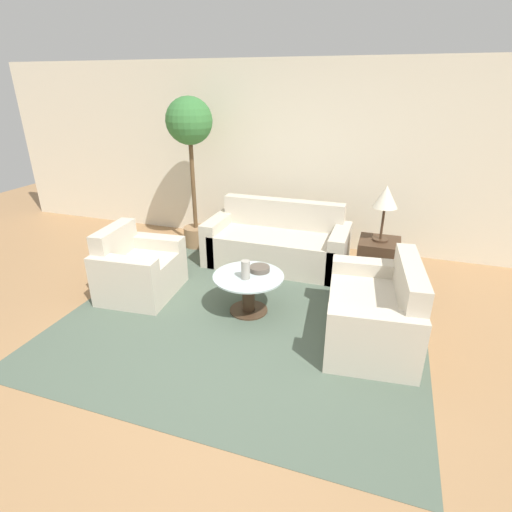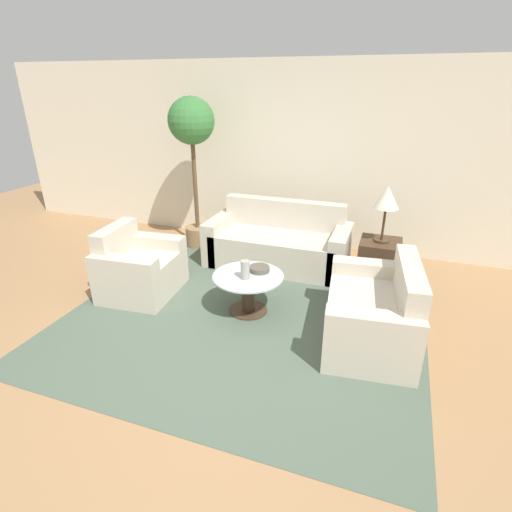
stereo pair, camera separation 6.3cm
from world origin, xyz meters
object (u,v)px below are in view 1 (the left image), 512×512
(coffee_table, at_px, (248,288))
(potted_plant, at_px, (190,139))
(loveseat, at_px, (378,314))
(sofa_main, at_px, (278,244))
(armchair, at_px, (137,271))
(vase, at_px, (246,270))
(bowl, at_px, (260,269))
(table_lamp, at_px, (386,199))

(coffee_table, distance_m, potted_plant, 2.45)
(loveseat, xyz_separation_m, potted_plant, (-2.72, 1.64, 1.29))
(sofa_main, height_order, coffee_table, sofa_main)
(armchair, height_order, vase, armchair)
(loveseat, bearing_deg, armchair, -97.80)
(bowl, bearing_deg, armchair, -173.91)
(table_lamp, xyz_separation_m, vase, (-1.26, -1.23, -0.54))
(armchair, relative_size, table_lamp, 1.43)
(armchair, relative_size, loveseat, 0.72)
(sofa_main, bearing_deg, coffee_table, -87.70)
(potted_plant, relative_size, vase, 10.72)
(potted_plant, relative_size, bowl, 9.71)
(coffee_table, bearing_deg, table_lamp, 42.50)
(vase, bearing_deg, potted_plant, 130.54)
(loveseat, distance_m, bowl, 1.29)
(sofa_main, distance_m, bowl, 1.21)
(potted_plant, bearing_deg, coffee_table, -48.05)
(coffee_table, relative_size, potted_plant, 0.35)
(loveseat, bearing_deg, potted_plant, -127.24)
(armchair, distance_m, potted_plant, 2.03)
(armchair, relative_size, coffee_table, 1.27)
(loveseat, relative_size, potted_plant, 0.62)
(sofa_main, distance_m, table_lamp, 1.54)
(coffee_table, distance_m, vase, 0.26)
(bowl, bearing_deg, potted_plant, 136.21)
(table_lamp, bearing_deg, potted_plant, 171.58)
(table_lamp, bearing_deg, coffee_table, -137.50)
(potted_plant, bearing_deg, armchair, -89.35)
(loveseat, distance_m, potted_plant, 3.43)
(sofa_main, bearing_deg, potted_plant, 170.57)
(sofa_main, xyz_separation_m, armchair, (-1.32, -1.34, 0.00))
(loveseat, relative_size, coffee_table, 1.76)
(vase, xyz_separation_m, bowl, (0.08, 0.22, -0.07))
(loveseat, xyz_separation_m, vase, (-1.33, 0.02, 0.25))
(sofa_main, bearing_deg, vase, -87.96)
(vase, distance_m, bowl, 0.24)
(potted_plant, bearing_deg, bowl, -43.79)
(sofa_main, bearing_deg, bowl, -83.72)
(table_lamp, relative_size, potted_plant, 0.31)
(sofa_main, height_order, table_lamp, table_lamp)
(coffee_table, bearing_deg, vase, -92.60)
(table_lamp, relative_size, vase, 3.35)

